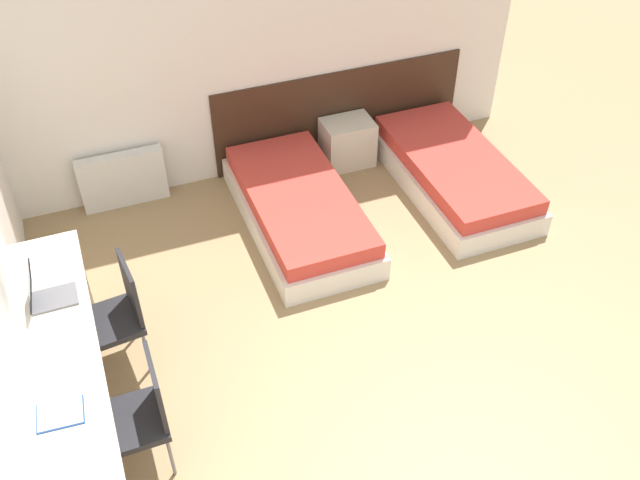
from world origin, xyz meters
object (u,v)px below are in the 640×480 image
object	(u,v)px
nightstand	(347,142)
bed_near_door	(453,172)
bed_near_window	(299,209)
laptop	(45,294)
chair_near_notebook	(140,412)
chair_near_laptop	(117,312)

from	to	relation	value
nightstand	bed_near_door	bearing A→B (deg)	-44.19
bed_near_window	laptop	distance (m)	2.47
laptop	chair_near_notebook	bearing A→B (deg)	-65.79
bed_near_door	nightstand	world-z (taller)	nightstand
bed_near_window	nightstand	bearing A→B (deg)	44.19
chair_near_laptop	chair_near_notebook	bearing A→B (deg)	-96.12
chair_near_laptop	chair_near_notebook	distance (m)	0.91
laptop	bed_near_door	bearing A→B (deg)	14.90
bed_near_window	chair_near_laptop	world-z (taller)	chair_near_laptop
bed_near_door	nightstand	xyz separation A→B (m)	(-0.79, 0.77, 0.06)
bed_near_window	chair_near_laptop	size ratio (longest dim) A/B	2.09
bed_near_window	bed_near_door	size ratio (longest dim) A/B	1.00
bed_near_window	laptop	xyz separation A→B (m)	(-2.16, -1.01, 0.65)
bed_near_window	laptop	world-z (taller)	laptop
chair_near_notebook	laptop	distance (m)	1.05
bed_near_door	chair_near_notebook	distance (m)	3.86
bed_near_door	chair_near_notebook	xyz separation A→B (m)	(-3.33, -1.92, 0.32)
chair_near_notebook	laptop	xyz separation A→B (m)	(-0.41, 0.91, 0.33)
bed_near_window	laptop	bearing A→B (deg)	-154.93
nightstand	laptop	distance (m)	3.50
bed_near_window	chair_near_laptop	distance (m)	2.04
chair_near_notebook	nightstand	bearing A→B (deg)	46.62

